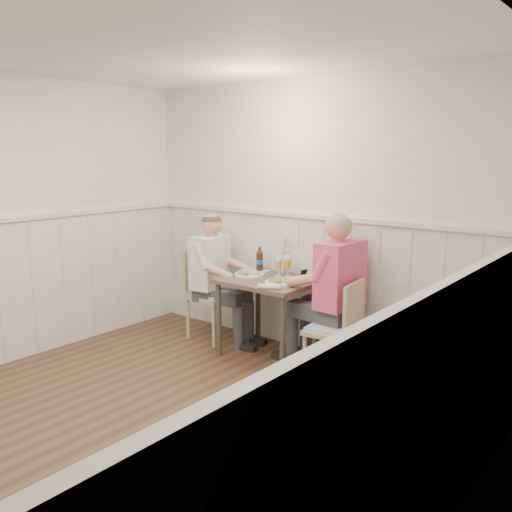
# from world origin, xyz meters

# --- Properties ---
(ground_plane) EXTENTS (4.50, 4.50, 0.00)m
(ground_plane) POSITION_xyz_m (0.00, 0.00, 0.00)
(ground_plane) COLOR #462B1C
(room_shell) EXTENTS (4.04, 4.54, 2.60)m
(room_shell) POSITION_xyz_m (0.00, 0.00, 1.52)
(room_shell) COLOR white
(room_shell) RESTS_ON ground
(wainscot) EXTENTS (4.00, 4.49, 1.34)m
(wainscot) POSITION_xyz_m (0.00, 0.69, 0.69)
(wainscot) COLOR silver
(wainscot) RESTS_ON ground
(dining_table) EXTENTS (0.85, 0.70, 0.75)m
(dining_table) POSITION_xyz_m (-0.20, 1.84, 0.64)
(dining_table) COLOR brown
(dining_table) RESTS_ON ground
(chair_right) EXTENTS (0.45, 0.45, 0.87)m
(chair_right) POSITION_xyz_m (0.59, 1.77, 0.47)
(chair_right) COLOR tan
(chair_right) RESTS_ON ground
(chair_left) EXTENTS (0.46, 0.46, 0.93)m
(chair_left) POSITION_xyz_m (-1.01, 1.88, 0.51)
(chair_left) COLOR tan
(chair_left) RESTS_ON ground
(man_in_pink) EXTENTS (0.68, 0.47, 1.44)m
(man_in_pink) POSITION_xyz_m (0.48, 1.90, 0.60)
(man_in_pink) COLOR #3F3F47
(man_in_pink) RESTS_ON ground
(diner_cream) EXTENTS (0.66, 0.46, 1.34)m
(diner_cream) POSITION_xyz_m (-0.91, 1.84, 0.56)
(diner_cream) COLOR #3F3F47
(diner_cream) RESTS_ON ground
(plate_man) EXTENTS (0.30, 0.30, 0.08)m
(plate_man) POSITION_xyz_m (-0.01, 1.77, 0.77)
(plate_man) COLOR white
(plate_man) RESTS_ON dining_table
(plate_diner) EXTENTS (0.28, 0.28, 0.07)m
(plate_diner) POSITION_xyz_m (-0.44, 1.82, 0.77)
(plate_diner) COLOR white
(plate_diner) RESTS_ON dining_table
(beer_glass_a) EXTENTS (0.08, 0.08, 0.20)m
(beer_glass_a) POSITION_xyz_m (-0.11, 2.01, 0.89)
(beer_glass_a) COLOR silver
(beer_glass_a) RESTS_ON dining_table
(beer_glass_b) EXTENTS (0.07, 0.07, 0.18)m
(beer_glass_b) POSITION_xyz_m (-0.19, 1.98, 0.87)
(beer_glass_b) COLOR silver
(beer_glass_b) RESTS_ON dining_table
(beer_bottle) EXTENTS (0.07, 0.07, 0.24)m
(beer_bottle) POSITION_xyz_m (-0.49, 2.06, 0.86)
(beer_bottle) COLOR #311E12
(beer_bottle) RESTS_ON dining_table
(rolled_napkin) EXTENTS (0.19, 0.13, 0.04)m
(rolled_napkin) POSITION_xyz_m (0.03, 1.54, 0.77)
(rolled_napkin) COLOR white
(rolled_napkin) RESTS_ON dining_table
(grass_vase) EXTENTS (0.04, 0.04, 0.37)m
(grass_vase) POSITION_xyz_m (-0.26, 2.15, 0.91)
(grass_vase) COLOR silver
(grass_vase) RESTS_ON dining_table
(gingham_mat) EXTENTS (0.28, 0.23, 0.01)m
(gingham_mat) POSITION_xyz_m (-0.53, 2.03, 0.75)
(gingham_mat) COLOR #6B85C5
(gingham_mat) RESTS_ON dining_table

